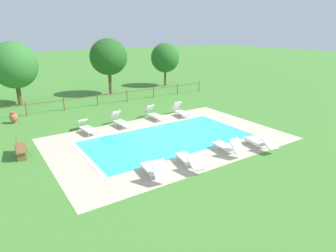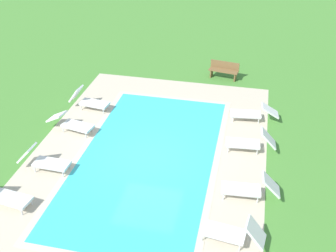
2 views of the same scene
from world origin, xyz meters
name	(u,v)px [view 1 (image 1 of 2)]	position (x,y,z in m)	size (l,w,h in m)	color
ground_plane	(168,139)	(0.00, 0.00, 0.00)	(160.00, 160.00, 0.00)	#478433
pool_deck_paving	(168,139)	(0.00, 0.00, 0.00)	(13.46, 8.84, 0.01)	beige
swimming_pool_water	(168,139)	(0.00, 0.00, 0.01)	(9.57, 4.95, 0.01)	#38C6D1
pool_coping_rim	(168,139)	(0.00, 0.00, 0.01)	(10.05, 5.43, 0.01)	beige
sun_lounger_north_near_steps	(154,114)	(1.37, 3.87, 0.39)	(0.74, 1.95, 0.94)	white
sun_lounger_north_mid	(260,142)	(3.41, -3.89, 0.36)	(0.86, 2.12, 0.74)	white
sun_lounger_north_far	(181,111)	(3.45, 3.48, 0.39)	(0.84, 1.93, 0.98)	white
sun_lounger_north_end	(189,159)	(-1.18, -3.55, 0.36)	(0.99, 2.13, 0.75)	white
sun_lounger_south_near_corner	(120,121)	(-1.35, 3.75, 0.39)	(0.75, 1.94, 0.96)	white
sun_lounger_south_mid	(228,146)	(1.46, -3.43, 0.39)	(0.66, 1.92, 0.95)	white
sun_lounger_south_far	(86,127)	(-3.64, 3.75, 0.36)	(0.83, 2.09, 0.78)	white
sun_lounger_south_end	(154,169)	(-3.10, -3.53, 0.40)	(0.81, 1.88, 1.01)	white
wooden_bench_lawn_side	(20,148)	(-7.62, 2.09, 0.47)	(0.68, 1.55, 0.87)	brown
terracotta_urn_near_fence	(14,117)	(-7.15, 8.38, 0.43)	(0.53, 0.53, 0.81)	#B7663D
perimeter_fence	(97,98)	(-0.61, 9.82, 0.68)	(22.17, 0.08, 1.05)	brown
tree_far_west	(109,57)	(2.12, 13.46, 3.63)	(3.56, 3.56, 5.37)	brown
tree_west_mid	(165,58)	(9.17, 14.33, 3.14)	(3.15, 3.15, 4.76)	brown
tree_centre	(14,65)	(-6.03, 13.69, 3.36)	(3.67, 3.67, 5.28)	brown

